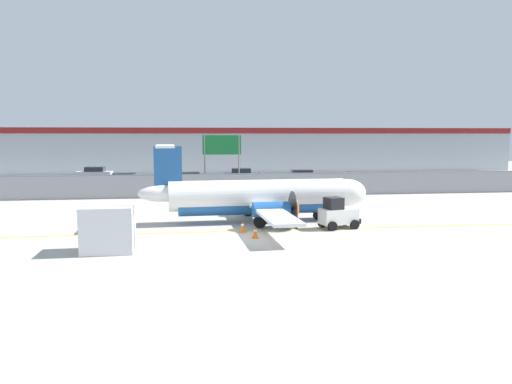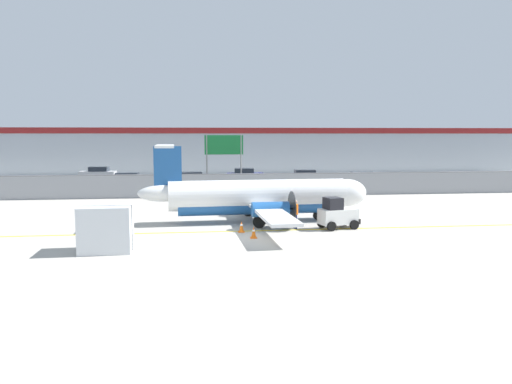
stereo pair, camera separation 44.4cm
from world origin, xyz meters
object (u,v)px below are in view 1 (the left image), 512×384
(traffic_cone_far_left, at_px, (242,227))
(baggage_tug, at_px, (338,214))
(traffic_cone_near_left, at_px, (294,215))
(parked_car_1, at_px, (126,181))
(commuter_airplane, at_px, (262,197))
(cargo_container, at_px, (108,229))
(traffic_cone_far_right, at_px, (339,209))
(parked_car_0, at_px, (94,173))
(highway_sign, at_px, (222,150))
(traffic_cone_near_right, at_px, (255,232))
(parked_car_5, at_px, (360,179))
(parked_car_4, at_px, (303,177))
(ground_crew_worker, at_px, (296,212))
(parked_car_3, at_px, (242,175))
(parked_car_2, at_px, (189,180))

(traffic_cone_far_left, bearing_deg, baggage_tug, 4.22)
(traffic_cone_near_left, distance_m, parked_car_1, 23.88)
(commuter_airplane, xyz_separation_m, cargo_container, (-8.47, -7.16, -0.50))
(cargo_container, bearing_deg, traffic_cone_far_right, 32.95)
(cargo_container, relative_size, traffic_cone_far_left, 3.81)
(parked_car_0, distance_m, highway_sign, 21.21)
(traffic_cone_far_left, bearing_deg, traffic_cone_near_right, -73.61)
(parked_car_1, distance_m, parked_car_5, 24.18)
(commuter_airplane, relative_size, parked_car_1, 3.78)
(traffic_cone_far_right, bearing_deg, parked_car_0, 127.86)
(parked_car_4, relative_size, parked_car_5, 0.98)
(traffic_cone_near_right, xyz_separation_m, parked_car_5, (14.26, 23.70, 0.58))
(ground_crew_worker, relative_size, cargo_container, 0.70)
(traffic_cone_near_right, distance_m, highway_sign, 20.73)
(traffic_cone_near_right, height_order, parked_car_3, parked_car_3)
(parked_car_2, distance_m, parked_car_3, 7.74)
(traffic_cone_near_right, xyz_separation_m, highway_sign, (-0.41, 20.37, 3.83))
(traffic_cone_far_right, relative_size, parked_car_5, 0.15)
(ground_crew_worker, distance_m, highway_sign, 18.45)
(parked_car_2, height_order, parked_car_3, same)
(traffic_cone_near_right, bearing_deg, parked_car_2, 97.56)
(parked_car_0, bearing_deg, baggage_tug, 124.77)
(parked_car_3, xyz_separation_m, parked_car_5, (11.66, -7.08, 0.00))
(traffic_cone_far_right, bearing_deg, parked_car_4, 84.27)
(parked_car_3, xyz_separation_m, parked_car_4, (6.40, -3.30, 0.00))
(highway_sign, bearing_deg, traffic_cone_near_right, -88.84)
(traffic_cone_far_right, distance_m, parked_car_2, 21.09)
(ground_crew_worker, xyz_separation_m, highway_sign, (-3.20, 17.89, 3.19))
(cargo_container, relative_size, parked_car_5, 0.56)
(traffic_cone_near_left, relative_size, parked_car_2, 0.15)
(baggage_tug, bearing_deg, ground_crew_worker, 158.51)
(parked_car_3, bearing_deg, ground_crew_worker, -85.05)
(parked_car_4, bearing_deg, parked_car_5, -32.98)
(baggage_tug, relative_size, cargo_container, 1.03)
(traffic_cone_near_right, relative_size, parked_car_5, 0.15)
(traffic_cone_near_left, distance_m, traffic_cone_far_right, 4.28)
(ground_crew_worker, height_order, parked_car_1, same)
(highway_sign, bearing_deg, baggage_tug, -72.79)
(ground_crew_worker, relative_size, parked_car_3, 0.39)
(parked_car_0, bearing_deg, parked_car_5, 161.58)
(commuter_airplane, distance_m, parked_car_0, 34.47)
(parked_car_2, bearing_deg, traffic_cone_far_left, -88.49)
(baggage_tug, height_order, traffic_cone_far_right, baggage_tug)
(parked_car_0, bearing_deg, parked_car_1, 119.48)
(parked_car_2, relative_size, parked_car_5, 0.99)
(traffic_cone_far_right, distance_m, parked_car_5, 17.63)
(traffic_cone_near_left, bearing_deg, cargo_container, -144.62)
(baggage_tug, bearing_deg, parked_car_2, 96.58)
(traffic_cone_near_left, xyz_separation_m, highway_sign, (-3.73, 14.90, 3.83))
(parked_car_1, distance_m, parked_car_4, 18.98)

